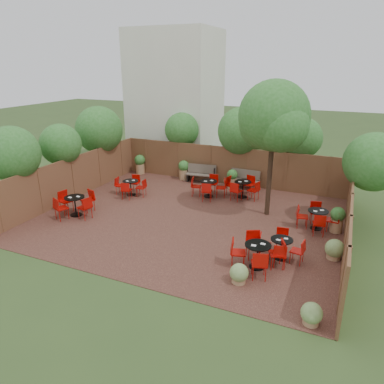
% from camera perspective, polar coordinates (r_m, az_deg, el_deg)
% --- Properties ---
extents(ground, '(80.00, 80.00, 0.00)m').
position_cam_1_polar(ground, '(15.00, -0.43, -4.24)').
color(ground, '#354F23').
rests_on(ground, ground).
extents(courtyard_paving, '(12.00, 10.00, 0.02)m').
position_cam_1_polar(courtyard_paving, '(15.00, -0.43, -4.21)').
color(courtyard_paving, '#361C16').
rests_on(courtyard_paving, ground).
extents(fence_back, '(12.00, 0.08, 2.00)m').
position_cam_1_polar(fence_back, '(19.07, 5.72, 4.17)').
color(fence_back, brown).
rests_on(fence_back, ground).
extents(fence_left, '(0.08, 10.00, 2.00)m').
position_cam_1_polar(fence_left, '(17.81, -18.36, 2.09)').
color(fence_left, brown).
rests_on(fence_left, ground).
extents(fence_right, '(0.08, 10.00, 2.00)m').
position_cam_1_polar(fence_right, '(13.51, 23.54, -4.19)').
color(fence_right, brown).
rests_on(fence_right, ground).
extents(neighbour_building, '(5.00, 4.00, 8.00)m').
position_cam_1_polar(neighbour_building, '(22.95, -2.63, 14.53)').
color(neighbour_building, silver).
rests_on(neighbour_building, ground).
extents(overhang_foliage, '(15.54, 10.47, 2.52)m').
position_cam_1_polar(overhang_foliage, '(17.42, -1.97, 8.43)').
color(overhang_foliage, '#2A6821').
rests_on(overhang_foliage, ground).
extents(courtyard_tree, '(2.89, 2.81, 5.55)m').
position_cam_1_polar(courtyard_tree, '(14.64, 12.80, 11.05)').
color(courtyard_tree, black).
rests_on(courtyard_tree, courtyard_paving).
extents(park_bench_left, '(1.61, 0.70, 0.97)m').
position_cam_1_polar(park_bench_left, '(19.33, 1.45, 2.98)').
color(park_bench_left, brown).
rests_on(park_bench_left, courtyard_paving).
extents(park_bench_right, '(1.57, 0.59, 0.95)m').
position_cam_1_polar(park_bench_right, '(18.59, 8.32, 2.07)').
color(park_bench_right, brown).
rests_on(park_bench_right, courtyard_paving).
extents(bistro_tables, '(11.13, 7.61, 0.95)m').
position_cam_1_polar(bistro_tables, '(14.88, 2.32, -2.48)').
color(bistro_tables, black).
rests_on(bistro_tables, courtyard_paving).
extents(planters, '(11.46, 4.19, 1.11)m').
position_cam_1_polar(planters, '(18.42, 1.96, 2.35)').
color(planters, '#9C754E').
rests_on(planters, courtyard_paving).
extents(low_shrubs, '(3.06, 4.18, 0.67)m').
position_cam_1_polar(low_shrubs, '(11.31, 16.88, -11.98)').
color(low_shrubs, '#9C754E').
rests_on(low_shrubs, courtyard_paving).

